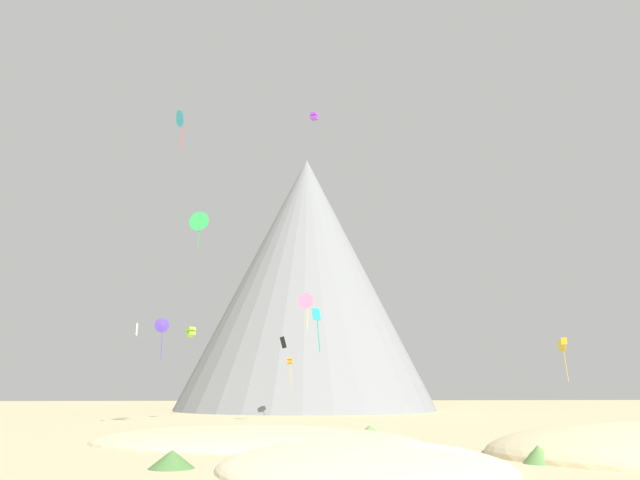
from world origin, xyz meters
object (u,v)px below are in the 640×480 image
at_px(kite_yellow_low, 564,341).
at_px(kite_orange_low, 290,361).
at_px(kite_gold_low, 563,351).
at_px(kite_white_low, 137,329).
at_px(kite_lime_low, 191,332).
at_px(kite_pink_mid, 306,301).
at_px(kite_black_low, 283,342).
at_px(bush_near_right, 172,459).
at_px(bush_mid_center, 370,431).
at_px(kite_cyan_high, 181,119).
at_px(bush_scatter_east, 217,437).
at_px(kite_violet_high, 314,116).
at_px(bush_low_patch, 274,465).
at_px(bush_far_right, 539,454).
at_px(kite_teal_low, 317,320).
at_px(kite_indigo_low, 162,326).
at_px(rock_massif, 306,282).
at_px(kite_green_mid, 199,222).

bearing_deg(kite_yellow_low, kite_orange_low, 41.11).
height_order(kite_gold_low, kite_orange_low, kite_gold_low).
height_order(kite_white_low, kite_orange_low, kite_white_low).
bearing_deg(kite_lime_low, kite_pink_mid, -74.60).
bearing_deg(kite_black_low, kite_lime_low, -138.45).
bearing_deg(bush_near_right, kite_gold_low, 41.43).
height_order(bush_mid_center, kite_white_low, kite_white_low).
bearing_deg(kite_yellow_low, kite_black_low, 69.94).
bearing_deg(kite_cyan_high, kite_gold_low, -118.07).
bearing_deg(kite_lime_low, kite_orange_low, -10.02).
distance_m(kite_black_low, kite_lime_low, 18.88).
distance_m(bush_scatter_east, kite_gold_low, 47.14).
distance_m(bush_scatter_east, bush_mid_center, 14.25).
distance_m(kite_white_low, kite_violet_high, 35.28).
height_order(bush_low_patch, bush_far_right, bush_far_right).
distance_m(kite_yellow_low, kite_teal_low, 28.73).
relative_size(bush_scatter_east, kite_teal_low, 0.67).
distance_m(bush_mid_center, bush_near_right, 25.13).
relative_size(bush_mid_center, kite_orange_low, 0.61).
distance_m(bush_far_right, kite_indigo_low, 55.97).
height_order(bush_far_right, bush_near_right, bush_far_right).
bearing_deg(kite_lime_low, bush_mid_center, -95.00).
bearing_deg(bush_mid_center, bush_near_right, -125.39).
bearing_deg(kite_orange_low, bush_far_right, -68.02).
relative_size(kite_lime_low, kite_cyan_high, 0.28).
distance_m(bush_near_right, kite_yellow_low, 47.22).
xyz_separation_m(kite_gold_low, kite_white_low, (-52.71, 3.70, 2.55)).
xyz_separation_m(kite_gold_low, kite_pink_mid, (-31.92, 3.08, 6.25)).
bearing_deg(kite_orange_low, kite_cyan_high, -110.80).
height_order(bush_scatter_east, rock_massif, rock_massif).
xyz_separation_m(kite_gold_low, kite_teal_low, (-32.46, -17.42, 1.59)).
xyz_separation_m(bush_far_right, rock_massif, (-6.37, 91.61, 26.15)).
height_order(bush_scatter_east, bush_mid_center, bush_mid_center).
height_order(bush_scatter_east, kite_orange_low, kite_orange_low).
bearing_deg(bush_far_right, bush_scatter_east, 142.11).
bearing_deg(bush_near_right, bush_scatter_east, 84.61).
height_order(bush_low_patch, kite_lime_low, kite_lime_low).
height_order(rock_massif, kite_pink_mid, rock_massif).
xyz_separation_m(kite_indigo_low, kite_pink_mid, (18.72, -6.13, 2.69)).
relative_size(bush_mid_center, bush_near_right, 1.05).
height_order(kite_teal_low, kite_cyan_high, kite_cyan_high).
bearing_deg(bush_scatter_east, kite_indigo_low, 107.48).
distance_m(bush_far_right, rock_massif, 95.48).
bearing_deg(kite_cyan_high, kite_black_low, -106.99).
relative_size(bush_near_right, kite_teal_low, 0.62).
bearing_deg(bush_far_right, kite_white_low, 127.32).
relative_size(bush_scatter_east, bush_mid_center, 1.04).
relative_size(kite_gold_low, kite_cyan_high, 0.95).
xyz_separation_m(kite_black_low, kite_teal_low, (2.34, -18.67, 0.66)).
xyz_separation_m(bush_mid_center, kite_green_mid, (-17.23, 11.30, 22.20)).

